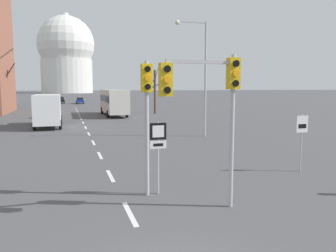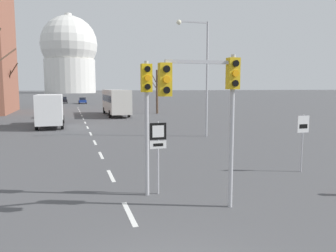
# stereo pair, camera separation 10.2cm
# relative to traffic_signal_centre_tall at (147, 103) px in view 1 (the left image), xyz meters

# --- Properties ---
(lane_stripe_0) EXTENTS (0.16, 2.00, 0.01)m
(lane_stripe_0) POSITION_rel_traffic_signal_centre_tall_xyz_m (-0.93, -1.54, -3.30)
(lane_stripe_0) COLOR silver
(lane_stripe_0) RESTS_ON ground_plane
(lane_stripe_1) EXTENTS (0.16, 2.00, 0.01)m
(lane_stripe_1) POSITION_rel_traffic_signal_centre_tall_xyz_m (-0.93, 2.96, -3.30)
(lane_stripe_1) COLOR silver
(lane_stripe_1) RESTS_ON ground_plane
(lane_stripe_2) EXTENTS (0.16, 2.00, 0.01)m
(lane_stripe_2) POSITION_rel_traffic_signal_centre_tall_xyz_m (-0.93, 7.46, -3.30)
(lane_stripe_2) COLOR silver
(lane_stripe_2) RESTS_ON ground_plane
(lane_stripe_3) EXTENTS (0.16, 2.00, 0.01)m
(lane_stripe_3) POSITION_rel_traffic_signal_centre_tall_xyz_m (-0.93, 11.96, -3.30)
(lane_stripe_3) COLOR silver
(lane_stripe_3) RESTS_ON ground_plane
(lane_stripe_4) EXTENTS (0.16, 2.00, 0.01)m
(lane_stripe_4) POSITION_rel_traffic_signal_centre_tall_xyz_m (-0.93, 16.46, -3.30)
(lane_stripe_4) COLOR silver
(lane_stripe_4) RESTS_ON ground_plane
(lane_stripe_5) EXTENTS (0.16, 2.00, 0.01)m
(lane_stripe_5) POSITION_rel_traffic_signal_centre_tall_xyz_m (-0.93, 20.96, -3.30)
(lane_stripe_5) COLOR silver
(lane_stripe_5) RESTS_ON ground_plane
(lane_stripe_6) EXTENTS (0.16, 2.00, 0.01)m
(lane_stripe_6) POSITION_rel_traffic_signal_centre_tall_xyz_m (-0.93, 25.46, -3.30)
(lane_stripe_6) COLOR silver
(lane_stripe_6) RESTS_ON ground_plane
(lane_stripe_7) EXTENTS (0.16, 2.00, 0.01)m
(lane_stripe_7) POSITION_rel_traffic_signal_centre_tall_xyz_m (-0.93, 29.96, -3.30)
(lane_stripe_7) COLOR silver
(lane_stripe_7) RESTS_ON ground_plane
(lane_stripe_8) EXTENTS (0.16, 2.00, 0.01)m
(lane_stripe_8) POSITION_rel_traffic_signal_centre_tall_xyz_m (-0.93, 34.46, -3.30)
(lane_stripe_8) COLOR silver
(lane_stripe_8) RESTS_ON ground_plane
(lane_stripe_9) EXTENTS (0.16, 2.00, 0.01)m
(lane_stripe_9) POSITION_rel_traffic_signal_centre_tall_xyz_m (-0.93, 38.96, -3.30)
(lane_stripe_9) COLOR silver
(lane_stripe_9) RESTS_ON ground_plane
(lane_stripe_10) EXTENTS (0.16, 2.00, 0.01)m
(lane_stripe_10) POSITION_rel_traffic_signal_centre_tall_xyz_m (-0.93, 43.46, -3.30)
(lane_stripe_10) COLOR silver
(lane_stripe_10) RESTS_ON ground_plane
(lane_stripe_11) EXTENTS (0.16, 2.00, 0.01)m
(lane_stripe_11) POSITION_rel_traffic_signal_centre_tall_xyz_m (-0.93, 47.96, -3.30)
(lane_stripe_11) COLOR silver
(lane_stripe_11) RESTS_ON ground_plane
(lane_stripe_12) EXTENTS (0.16, 2.00, 0.01)m
(lane_stripe_12) POSITION_rel_traffic_signal_centre_tall_xyz_m (-0.93, 52.46, -3.30)
(lane_stripe_12) COLOR silver
(lane_stripe_12) RESTS_ON ground_plane
(traffic_signal_centre_tall) EXTENTS (0.36, 0.34, 4.72)m
(traffic_signal_centre_tall) POSITION_rel_traffic_signal_centre_tall_xyz_m (0.00, 0.00, 0.00)
(traffic_signal_centre_tall) COLOR #B2B2B7
(traffic_signal_centre_tall) RESTS_ON ground_plane
(traffic_signal_near_right) EXTENTS (2.54, 0.34, 4.83)m
(traffic_signal_near_right) POSITION_rel_traffic_signal_centre_tall_xyz_m (1.51, -1.91, 0.37)
(traffic_signal_near_right) COLOR #B2B2B7
(traffic_signal_near_right) RESTS_ON ground_plane
(route_sign_post) EXTENTS (0.60, 0.08, 2.63)m
(route_sign_post) POSITION_rel_traffic_signal_centre_tall_xyz_m (0.41, 0.01, -1.50)
(route_sign_post) COLOR #B2B2B7
(route_sign_post) RESTS_ON ground_plane
(speed_limit_sign) EXTENTS (0.60, 0.08, 2.61)m
(speed_limit_sign) POSITION_rel_traffic_signal_centre_tall_xyz_m (7.47, 1.15, -1.53)
(speed_limit_sign) COLOR #B2B2B7
(speed_limit_sign) RESTS_ON ground_plane
(street_lamp_right) EXTENTS (2.56, 0.36, 8.76)m
(street_lamp_right) POSITION_rel_traffic_signal_centre_tall_xyz_m (7.23, 12.42, 2.08)
(street_lamp_right) COLOR #B2B2B7
(street_lamp_right) RESTS_ON ground_plane
(sedan_near_left) EXTENTS (1.76, 3.84, 1.51)m
(sedan_near_left) POSITION_rel_traffic_signal_centre_tall_xyz_m (-4.54, 32.60, -2.54)
(sedan_near_left) COLOR silver
(sedan_near_left) RESTS_ON ground_plane
(sedan_near_right) EXTENTS (1.74, 4.06, 1.53)m
(sedan_near_right) POSITION_rel_traffic_signal_centre_tall_xyz_m (0.55, 68.41, -2.53)
(sedan_near_right) COLOR navy
(sedan_near_right) RESTS_ON ground_plane
(sedan_mid_centre) EXTENTS (1.93, 4.15, 1.61)m
(sedan_mid_centre) POSITION_rel_traffic_signal_centre_tall_xyz_m (-3.80, 71.74, -2.50)
(sedan_mid_centre) COLOR black
(sedan_mid_centre) RESTS_ON ground_plane
(city_bus) EXTENTS (2.66, 10.80, 3.48)m
(city_bus) POSITION_rel_traffic_signal_centre_tall_xyz_m (3.57, 33.62, -1.25)
(city_bus) COLOR beige
(city_bus) RESTS_ON ground_plane
(delivery_truck) EXTENTS (2.44, 7.20, 3.14)m
(delivery_truck) POSITION_rel_traffic_signal_centre_tall_xyz_m (-4.31, 22.51, -1.60)
(delivery_truck) COLOR #333842
(delivery_truck) RESTS_ON ground_plane
(bare_tree_left_near) EXTENTS (2.74, 2.96, 7.45)m
(bare_tree_left_near) POSITION_rel_traffic_signal_centre_tall_xyz_m (-11.23, 43.40, 0.34)
(bare_tree_left_near) COLOR brown
(bare_tree_left_near) RESTS_ON ground_plane
(bare_tree_right_near) EXTENTS (2.87, 3.93, 6.69)m
(bare_tree_right_near) POSITION_rel_traffic_signal_centre_tall_xyz_m (9.83, 35.26, 0.20)
(bare_tree_right_near) COLOR brown
(bare_tree_right_near) RESTS_ON ground_plane
(capitol_dome) EXTENTS (36.94, 36.94, 52.17)m
(capitol_dome) POSITION_rel_traffic_signal_centre_tall_xyz_m (-0.93, 220.72, 22.11)
(capitol_dome) COLOR silver
(capitol_dome) RESTS_ON ground_plane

